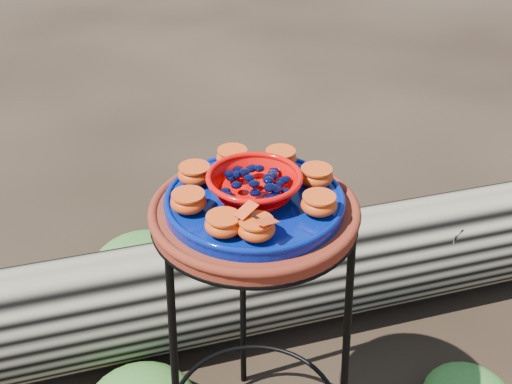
{
  "coord_description": "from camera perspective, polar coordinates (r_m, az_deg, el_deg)",
  "views": [
    {
      "loc": [
        -0.15,
        -1.01,
        1.42
      ],
      "look_at": [
        0.0,
        0.0,
        0.77
      ],
      "focal_mm": 45.0,
      "sensor_mm": 36.0,
      "label": 1
    }
  ],
  "objects": [
    {
      "name": "orange_half_1",
      "position": [
        1.17,
        5.6,
        -1.1
      ],
      "size": [
        0.07,
        0.07,
        0.04
      ],
      "primitive_type": "ellipsoid",
      "color": "red",
      "rests_on": "cobalt_plate"
    },
    {
      "name": "orange_half_4",
      "position": [
        1.31,
        -2.11,
        3.08
      ],
      "size": [
        0.07,
        0.07,
        0.04
      ],
      "primitive_type": "ellipsoid",
      "color": "red",
      "rests_on": "cobalt_plate"
    },
    {
      "name": "cobalt_plate",
      "position": [
        1.22,
        -0.14,
        -0.89
      ],
      "size": [
        0.34,
        0.34,
        0.02
      ],
      "primitive_type": "cylinder",
      "color": "#070B5E",
      "rests_on": "terracotta_saucer"
    },
    {
      "name": "driftwood_log",
      "position": [
        1.97,
        2.77,
        -7.21
      ],
      "size": [
        1.77,
        0.69,
        0.32
      ],
      "primitive_type": null,
      "rotation": [
        0.0,
        0.0,
        0.14
      ],
      "color": "black",
      "rests_on": "ground"
    },
    {
      "name": "orange_half_6",
      "position": [
        1.18,
        -6.02,
        -0.89
      ],
      "size": [
        0.07,
        0.07,
        0.04
      ],
      "primitive_type": "ellipsoid",
      "color": "red",
      "rests_on": "cobalt_plate"
    },
    {
      "name": "butterfly",
      "position": [
        1.09,
        0.01,
        -2.16
      ],
      "size": [
        0.1,
        0.1,
        0.02
      ],
      "primitive_type": null,
      "rotation": [
        0.0,
        0.0,
        0.66
      ],
      "color": "red",
      "rests_on": "orange_half_0"
    },
    {
      "name": "terracotta_saucer",
      "position": [
        1.24,
        -0.14,
        -1.96
      ],
      "size": [
        0.4,
        0.4,
        0.03
      ],
      "primitive_type": "cylinder",
      "color": "#572911",
      "rests_on": "plant_stand"
    },
    {
      "name": "orange_half_7",
      "position": [
        1.11,
        -2.9,
        -2.93
      ],
      "size": [
        0.07,
        0.07,
        0.04
      ],
      "primitive_type": "ellipsoid",
      "color": "red",
      "rests_on": "cobalt_plate"
    },
    {
      "name": "foliage_back",
      "position": [
        2.15,
        -9.9,
        -6.43
      ],
      "size": [
        0.35,
        0.35,
        0.17
      ],
      "primitive_type": "ellipsoid",
      "color": "#296622",
      "rests_on": "ground"
    },
    {
      "name": "orange_half_5",
      "position": [
        1.26,
        -5.47,
        1.57
      ],
      "size": [
        0.07,
        0.07,
        0.04
      ],
      "primitive_type": "ellipsoid",
      "color": "red",
      "rests_on": "cobalt_plate"
    },
    {
      "name": "orange_half_2",
      "position": [
        1.25,
        5.38,
        1.39
      ],
      "size": [
        0.07,
        0.07,
        0.04
      ],
      "primitive_type": "ellipsoid",
      "color": "red",
      "rests_on": "cobalt_plate"
    },
    {
      "name": "orange_half_3",
      "position": [
        1.31,
        2.19,
        3.01
      ],
      "size": [
        0.07,
        0.07,
        0.04
      ],
      "primitive_type": "ellipsoid",
      "color": "red",
      "rests_on": "cobalt_plate"
    },
    {
      "name": "glass_gems",
      "position": [
        1.19,
        -0.15,
        1.95
      ],
      "size": [
        0.13,
        0.13,
        0.02
      ],
      "primitive_type": null,
      "color": "black",
      "rests_on": "red_bowl"
    },
    {
      "name": "red_bowl",
      "position": [
        1.21,
        -0.14,
        0.51
      ],
      "size": [
        0.17,
        0.17,
        0.05
      ],
      "primitive_type": null,
      "color": "#D30603",
      "rests_on": "cobalt_plate"
    },
    {
      "name": "plant_stand",
      "position": [
        1.48,
        -0.12,
        -13.75
      ],
      "size": [
        0.44,
        0.44,
        0.7
      ],
      "primitive_type": null,
      "color": "black",
      "rests_on": "ground"
    },
    {
      "name": "orange_half_0",
      "position": [
        1.1,
        0.01,
        -3.27
      ],
      "size": [
        0.07,
        0.07,
        0.04
      ],
      "primitive_type": "ellipsoid",
      "color": "red",
      "rests_on": "cobalt_plate"
    }
  ]
}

